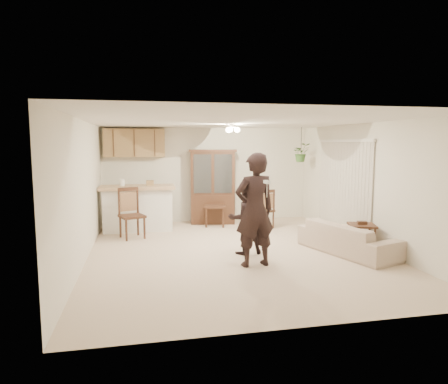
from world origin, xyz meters
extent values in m
plane|color=beige|center=(0.00, 0.00, 0.00)|extent=(6.50, 6.50, 0.00)
cube|color=silver|center=(0.00, 0.00, 2.50)|extent=(5.50, 6.50, 0.02)
cube|color=silver|center=(0.00, 3.25, 1.25)|extent=(5.50, 0.02, 2.50)
cube|color=silver|center=(0.00, -3.25, 1.25)|extent=(5.50, 0.02, 2.50)
cube|color=silver|center=(-2.75, 0.00, 1.25)|extent=(0.02, 6.50, 2.50)
cube|color=silver|center=(2.75, 0.00, 1.25)|extent=(0.02, 6.50, 2.50)
cube|color=white|center=(-1.85, 2.35, 0.50)|extent=(1.60, 0.55, 1.00)
cube|color=tan|center=(-1.85, 2.35, 1.05)|extent=(1.75, 0.70, 0.08)
cube|color=brown|center=(-1.90, 3.07, 2.10)|extent=(1.50, 0.34, 0.70)
imported|color=#2D5E25|center=(2.30, 2.40, 1.85)|extent=(0.43, 0.37, 0.48)
cylinder|color=black|center=(2.30, 2.40, 2.17)|extent=(0.01, 0.01, 0.65)
imported|color=beige|center=(2.09, -0.49, 0.37)|extent=(1.26, 2.01, 0.73)
imported|color=black|center=(0.12, -0.89, 0.90)|extent=(0.71, 0.52, 1.80)
imported|color=black|center=(0.16, -0.12, 0.68)|extent=(0.71, 0.58, 1.35)
cube|color=#372014|center=(0.07, 2.89, 0.38)|extent=(1.19, 0.63, 0.75)
cube|color=#372014|center=(0.07, 2.89, 1.32)|extent=(1.18, 0.58, 1.13)
cube|color=silver|center=(0.07, 2.89, 1.32)|extent=(0.97, 0.18, 0.99)
cube|color=#372014|center=(0.07, 2.89, 1.90)|extent=(1.28, 0.67, 0.06)
cube|color=#372014|center=(2.41, -0.43, 0.52)|extent=(0.61, 0.61, 0.04)
cube|color=#372014|center=(2.41, -0.43, 0.15)|extent=(0.51, 0.51, 0.03)
cube|color=#372014|center=(2.41, -0.43, 0.57)|extent=(0.20, 0.16, 0.06)
cube|color=#372014|center=(-1.97, 1.59, 0.49)|extent=(0.63, 0.63, 0.05)
cube|color=#A17750|center=(-1.97, 1.59, 0.79)|extent=(0.36, 0.17, 0.43)
cube|color=#372014|center=(-1.97, 1.59, 1.07)|extent=(0.44, 0.20, 0.09)
cube|color=#372014|center=(0.07, 2.52, 0.51)|extent=(0.62, 0.62, 0.06)
cube|color=#A17750|center=(0.07, 2.52, 0.82)|extent=(0.38, 0.13, 0.45)
cube|color=#372014|center=(0.07, 2.52, 1.11)|extent=(0.47, 0.15, 0.09)
cube|color=#372014|center=(1.21, 2.08, 0.43)|extent=(0.52, 0.52, 0.05)
cube|color=#A17750|center=(1.21, 2.08, 0.69)|extent=(0.32, 0.12, 0.37)
cube|color=#372014|center=(1.21, 2.08, 0.93)|extent=(0.39, 0.14, 0.07)
cube|color=white|center=(0.19, -1.34, 1.49)|extent=(0.08, 0.17, 0.05)
cube|color=white|center=(0.19, -0.43, 0.83)|extent=(0.05, 0.12, 0.04)
camera|label=1|loc=(-1.74, -7.31, 2.09)|focal=32.00mm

